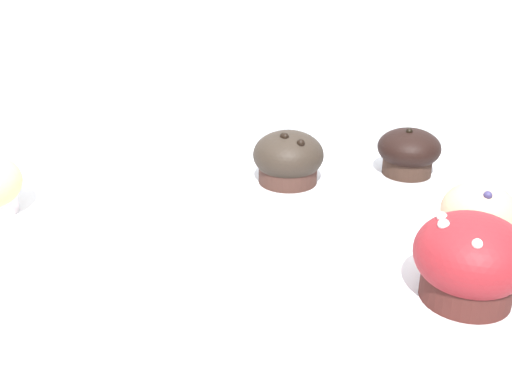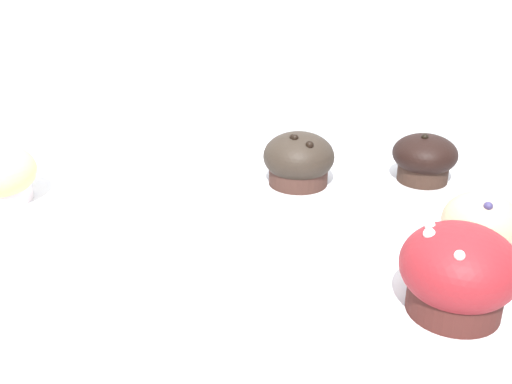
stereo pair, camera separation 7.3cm
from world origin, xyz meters
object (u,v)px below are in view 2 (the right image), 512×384
at_px(muffin_back_left, 424,158).
at_px(muffin_back_right, 479,228).
at_px(muffin_front_right, 458,273).
at_px(muffin_front_left, 299,160).

relative_size(muffin_back_left, muffin_back_right, 1.10).
bearing_deg(muffin_front_right, muffin_back_right, 68.03).
height_order(muffin_back_right, muffin_front_right, muffin_front_right).
bearing_deg(muffin_back_right, muffin_front_right, -111.97).
xyz_separation_m(muffin_back_left, muffin_back_right, (0.03, -0.22, 0.00)).
distance_m(muffin_back_right, muffin_front_right, 0.12).
bearing_deg(muffin_back_right, muffin_front_left, 138.87).
xyz_separation_m(muffin_back_left, muffin_front_left, (-0.18, -0.03, 0.00)).
bearing_deg(muffin_front_left, muffin_back_left, 10.15).
relative_size(muffin_back_right, muffin_front_left, 0.83).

